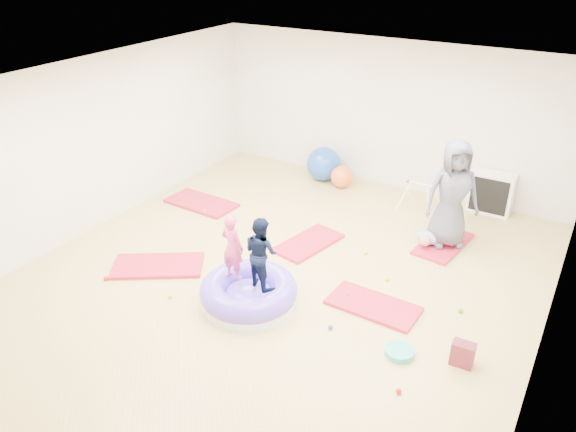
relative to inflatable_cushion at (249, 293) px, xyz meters
The scene contains 19 objects.
room 1.42m from the inflatable_cushion, 87.60° to the left, with size 7.01×8.01×2.81m.
gym_mat_front_left 1.69m from the inflatable_cushion, behind, with size 1.32×0.66×0.06m, color #C01C40.
gym_mat_mid_left 3.24m from the inflatable_cushion, 139.89° to the left, with size 1.30×0.65×0.05m, color #C01C40.
gym_mat_center_back 1.81m from the inflatable_cushion, 92.39° to the left, with size 1.17×0.59×0.05m, color #C01C40.
gym_mat_right 1.68m from the inflatable_cushion, 27.53° to the left, with size 1.20×0.60×0.05m, color #C01C40.
gym_mat_rear_right 3.40m from the inflatable_cushion, 57.95° to the left, with size 1.17×0.59×0.05m, color #C01C40.
inflatable_cushion is the anchor object (origin of this frame).
child_pink 0.73m from the inflatable_cushion, behind, with size 0.34×0.22×0.93m, color #E53E78.
child_navy 0.74m from the inflatable_cushion, 17.10° to the left, with size 0.48×0.37×0.99m, color black.
adult_caregiver 3.50m from the inflatable_cushion, 57.74° to the left, with size 0.84×0.54×1.71m, color #4B4D5D.
infant 3.12m from the inflatable_cushion, 59.38° to the left, with size 0.37×0.38×0.22m.
ball_pit_balls 0.80m from the inflatable_cushion, 54.42° to the left, with size 4.79×2.64×0.06m.
exercise_ball_blue 4.39m from the inflatable_cushion, 104.29° to the left, with size 0.67×0.67×0.67m, color #1C4AAB.
exercise_ball_orange 4.15m from the inflatable_cushion, 98.32° to the left, with size 0.44×0.44×0.44m, color orange.
infant_play_gym 4.08m from the inflatable_cushion, 75.59° to the left, with size 0.65×0.62×0.50m.
cube_shelf 4.96m from the inflatable_cushion, 64.56° to the left, with size 0.74×0.36×0.74m.
balance_disc 2.13m from the inflatable_cushion, ahead, with size 0.35×0.35×0.08m, color #2CADA7.
backpack 2.81m from the inflatable_cushion, ahead, with size 0.26×0.16×0.30m, color #AA1936.
yellow_toy 2.12m from the inflatable_cushion, 166.99° to the right, with size 0.18×0.18×0.03m, color yellow.
Camera 1 is at (3.59, -5.77, 4.53)m, focal length 35.00 mm.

